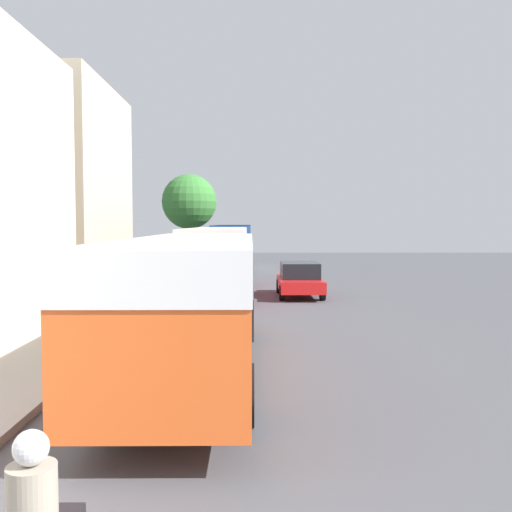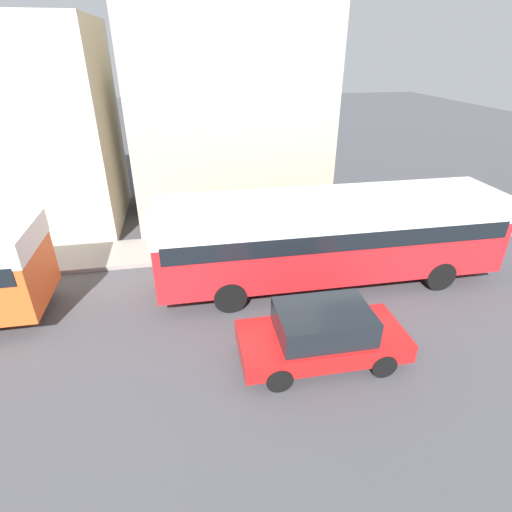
{
  "view_description": "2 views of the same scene",
  "coord_description": "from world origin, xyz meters",
  "views": [
    {
      "loc": [
        -0.41,
        -1.99,
        3.21
      ],
      "look_at": [
        -0.17,
        26.02,
        1.6
      ],
      "focal_mm": 40.0,
      "sensor_mm": 36.0,
      "label": 1
    },
    {
      "loc": [
        9.2,
        19.79,
        7.17
      ],
      "look_at": [
        -1.26,
        21.7,
        1.55
      ],
      "focal_mm": 28.0,
      "sensor_mm": 36.0,
      "label": 2
    }
  ],
  "objects": [
    {
      "name": "bus_following",
      "position": [
        -1.96,
        24.28,
        1.95
      ],
      "size": [
        2.64,
        11.21,
        2.98
      ],
      "color": "red",
      "rests_on": "ground_plane"
    },
    {
      "name": "building_far_terrace",
      "position": [
        -9.06,
        21.87,
        4.42
      ],
      "size": [
        5.71,
        8.07,
        8.84
      ],
      "color": "#BCAD93",
      "rests_on": "ground_plane"
    },
    {
      "name": "building_midblock",
      "position": [
        -9.17,
        13.17,
        4.1
      ],
      "size": [
        5.94,
        7.41,
        8.19
      ],
      "color": "beige",
      "rests_on": "ground_plane"
    },
    {
      "name": "car_crossing",
      "position": [
        1.72,
        22.84,
        0.78
      ],
      "size": [
        1.91,
        4.17,
        1.5
      ],
      "color": "red",
      "rests_on": "ground_plane"
    }
  ]
}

